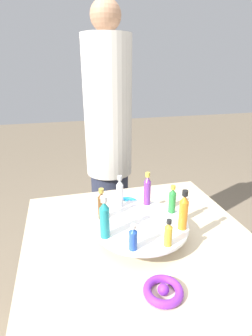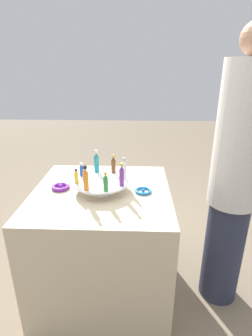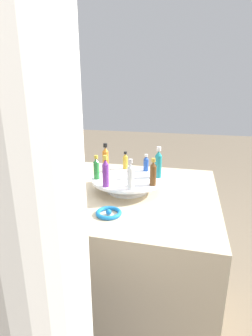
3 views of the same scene
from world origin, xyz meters
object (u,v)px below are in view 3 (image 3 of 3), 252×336
bottle_blue (146,163)px  bottle_gold (125,161)px  display_stand (128,182)px  bottle_teal (158,163)px  person_figure (18,292)px  ribbon_bow_purple (140,172)px  ribbon_bow_blue (109,213)px  bottle_green (96,168)px  bottle_purple (106,172)px  bottle_clear (130,176)px  bottle_orange (106,159)px  bottle_brown (153,173)px

bottle_blue → bottle_gold: size_ratio=0.95×
display_stand → bottle_gold: 0.16m
bottle_teal → bottle_blue: bearing=40.5°
bottle_teal → person_figure: size_ratio=0.09×
ribbon_bow_purple → display_stand: bearing=176.8°
display_stand → ribbon_bow_blue: display_stand is taller
bottle_gold → bottle_green: bottle_green is taller
bottle_gold → bottle_purple: bearing=175.5°
bottle_clear → bottle_orange: (0.20, 0.17, 0.01)m
bottle_gold → bottle_green: bearing=153.0°
bottle_purple → ribbon_bow_purple: bearing=-11.7°
bottle_blue → ribbon_bow_purple: size_ratio=0.77×
person_figure → bottle_clear: bearing=-4.5°
person_figure → bottle_green: bearing=10.5°
ribbon_bow_blue → bottle_purple: bearing=22.0°
display_stand → ribbon_bow_blue: bearing=176.8°
display_stand → bottle_gold: size_ratio=3.69×
bottle_orange → person_figure: person_figure is taller
bottle_teal → ribbon_bow_blue: 0.36m
ribbon_bow_blue → display_stand: bearing=-3.2°
bottle_blue → bottle_gold: (0.01, 0.11, 0.00)m
display_stand → ribbon_bow_purple: (0.25, -0.01, -0.03)m
bottle_orange → ribbon_bow_blue: bearing=-160.4°
ribbon_bow_blue → bottle_gold: bearing=4.4°
bottle_orange → bottle_gold: bearing=-49.5°
bottle_blue → bottle_teal: bearing=-139.5°
bottle_clear → bottle_gold: 0.29m
bottle_orange → bottle_brown: bearing=-117.0°
display_stand → bottle_blue: size_ratio=3.91×
bottle_purple → bottle_clear: (-0.01, -0.11, -0.00)m
bottle_gold → ribbon_bow_purple: bearing=-26.5°
bottle_orange → bottle_green: 0.11m
bottle_gold → bottle_brown: bearing=-139.5°
display_stand → bottle_orange: bottle_orange is taller
bottle_purple → bottle_clear: bearing=-94.5°
bottle_orange → bottle_teal: bearing=-94.5°
display_stand → bottle_green: (-0.04, 0.14, 0.07)m
display_stand → bottle_purple: bottle_purple is taller
display_stand → bottle_brown: bottle_brown is taller
bottle_brown → bottle_teal: bottle_teal is taller
bottle_purple → bottle_teal: bearing=-49.5°
bottle_gold → ribbon_bow_blue: bearing=-175.6°
bottle_gold → bottle_clear: bearing=-162.0°
bottle_purple → person_figure: bearing=-177.3°
display_stand → bottle_gold: bearing=18.0°
bottle_blue → bottle_purple: bearing=153.0°
bottle_brown → bottle_teal: (0.11, -0.01, 0.01)m
bottle_orange → bottle_green: size_ratio=1.30×
bottle_gold → bottle_green: size_ratio=0.82×
bottle_purple → bottle_green: (0.08, 0.07, -0.01)m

